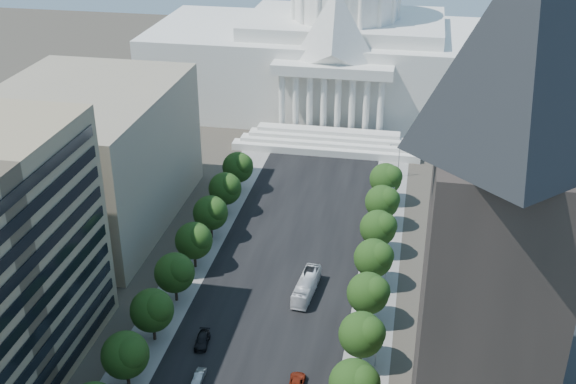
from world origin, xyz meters
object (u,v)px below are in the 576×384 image
Objects in this scene: car_silver at (199,377)px; city_bus at (306,286)px; car_dark_b at (202,341)px; car_red at (297,382)px.

city_bus reaches higher than car_silver.
city_bus is (13.14, 27.33, 1.06)m from car_silver.
city_bus reaches higher than car_dark_b.
city_bus reaches higher than car_red.
car_silver is 0.78× the size of car_red.
car_dark_b is 23.90m from city_bus.
car_silver is 0.33× the size of city_bus.
car_red is 25.86m from city_bus.
car_dark_b is at bearing 104.16° from car_silver.
car_red is 19.36m from car_dark_b.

